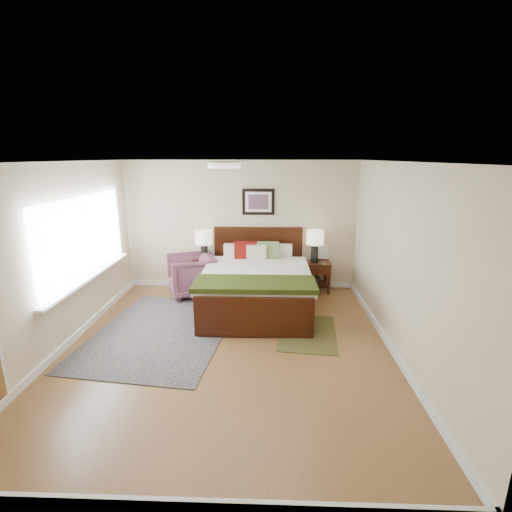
% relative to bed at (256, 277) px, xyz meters
% --- Properties ---
extents(floor, '(5.00, 5.00, 0.00)m').
position_rel_bed_xyz_m(floor, '(-0.35, -1.39, -0.56)').
color(floor, brown).
rests_on(floor, ground).
extents(back_wall, '(4.50, 0.04, 2.50)m').
position_rel_bed_xyz_m(back_wall, '(-0.35, 1.11, 0.69)').
color(back_wall, beige).
rests_on(back_wall, ground).
extents(front_wall, '(4.50, 0.04, 2.50)m').
position_rel_bed_xyz_m(front_wall, '(-0.35, -3.89, 0.69)').
color(front_wall, beige).
rests_on(front_wall, ground).
extents(left_wall, '(0.04, 5.00, 2.50)m').
position_rel_bed_xyz_m(left_wall, '(-2.60, -1.39, 0.69)').
color(left_wall, beige).
rests_on(left_wall, ground).
extents(right_wall, '(0.04, 5.00, 2.50)m').
position_rel_bed_xyz_m(right_wall, '(1.90, -1.39, 0.69)').
color(right_wall, beige).
rests_on(right_wall, ground).
extents(ceiling, '(4.50, 5.00, 0.02)m').
position_rel_bed_xyz_m(ceiling, '(-0.35, -1.39, 1.94)').
color(ceiling, white).
rests_on(ceiling, back_wall).
extents(window, '(0.11, 2.72, 1.32)m').
position_rel_bed_xyz_m(window, '(-2.55, -0.69, 0.82)').
color(window, silver).
rests_on(window, left_wall).
extents(ceil_fixture, '(0.44, 0.44, 0.08)m').
position_rel_bed_xyz_m(ceil_fixture, '(-0.35, -1.39, 1.91)').
color(ceil_fixture, white).
rests_on(ceil_fixture, ceiling).
extents(bed, '(1.85, 2.25, 1.21)m').
position_rel_bed_xyz_m(bed, '(0.00, 0.00, 0.00)').
color(bed, '#371808').
rests_on(bed, ground).
extents(wall_art, '(0.62, 0.05, 0.50)m').
position_rel_bed_xyz_m(wall_art, '(0.00, 1.08, 1.16)').
color(wall_art, black).
rests_on(wall_art, back_wall).
extents(nightstand_left, '(0.48, 0.44, 0.58)m').
position_rel_bed_xyz_m(nightstand_left, '(-1.04, 0.86, -0.10)').
color(nightstand_left, '#371808').
rests_on(nightstand_left, ground).
extents(nightstand_right, '(0.60, 0.45, 0.59)m').
position_rel_bed_xyz_m(nightstand_right, '(1.09, 0.87, -0.19)').
color(nightstand_right, '#371808').
rests_on(nightstand_right, ground).
extents(lamp_left, '(0.33, 0.33, 0.61)m').
position_rel_bed_xyz_m(lamp_left, '(-1.04, 0.88, 0.44)').
color(lamp_left, black).
rests_on(lamp_left, nightstand_left).
extents(lamp_right, '(0.33, 0.33, 0.61)m').
position_rel_bed_xyz_m(lamp_right, '(1.09, 0.88, 0.46)').
color(lamp_right, black).
rests_on(lamp_right, nightstand_right).
extents(armchair, '(1.09, 1.08, 0.77)m').
position_rel_bed_xyz_m(armchair, '(-1.25, 0.61, -0.17)').
color(armchair, brown).
rests_on(armchair, ground).
extents(rug_persian, '(2.19, 2.87, 0.01)m').
position_rel_bed_xyz_m(rug_persian, '(-1.40, -0.98, -0.55)').
color(rug_persian, '#0C143C').
rests_on(rug_persian, ground).
extents(rug_navy, '(0.96, 1.33, 0.01)m').
position_rel_bed_xyz_m(rug_navy, '(0.80, -0.95, -0.55)').
color(rug_navy, black).
rests_on(rug_navy, ground).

